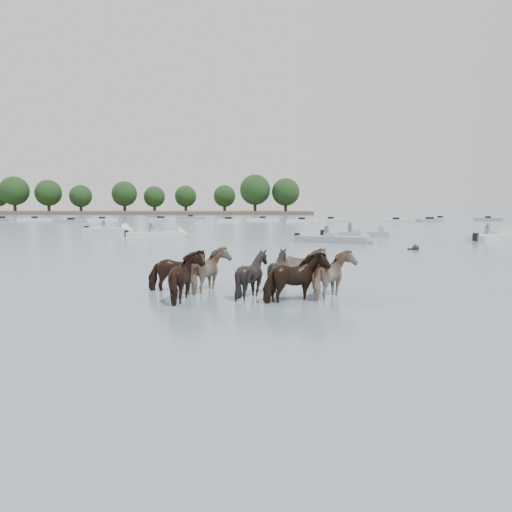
{
  "coord_description": "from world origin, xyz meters",
  "views": [
    {
      "loc": [
        -1.11,
        -16.35,
        2.78
      ],
      "look_at": [
        -1.78,
        0.58,
        1.1
      ],
      "focal_mm": 35.78,
      "sensor_mm": 36.0,
      "label": 1
    }
  ],
  "objects": [
    {
      "name": "pony_herd",
      "position": [
        -1.8,
        -0.5,
        0.58
      ],
      "size": [
        6.79,
        4.51,
        1.68
      ],
      "color": "black",
      "rests_on": "ground"
    },
    {
      "name": "treeline",
      "position": [
        -66.8,
        150.33,
        6.71
      ],
      "size": [
        147.94,
        23.06,
        12.42
      ],
      "color": "#382619",
      "rests_on": "ground"
    },
    {
      "name": "swimming_pony",
      "position": [
        7.63,
        15.99,
        0.1
      ],
      "size": [
        0.72,
        0.44,
        0.44
      ],
      "color": "black",
      "rests_on": "ground"
    },
    {
      "name": "motorboat_d",
      "position": [
        17.04,
        26.3,
        0.22
      ],
      "size": [
        5.36,
        4.99,
        1.92
      ],
      "rotation": [
        0.0,
        0.0,
        0.72
      ],
      "color": "silver",
      "rests_on": "ground"
    },
    {
      "name": "motorboat_f",
      "position": [
        -17.87,
        35.67,
        0.23
      ],
      "size": [
        5.71,
        2.87,
        1.92
      ],
      "rotation": [
        0.0,
        0.0,
        -0.24
      ],
      "color": "silver",
      "rests_on": "ground"
    },
    {
      "name": "shoreline",
      "position": [
        -70.0,
        150.0,
        0.5
      ],
      "size": [
        160.0,
        30.0,
        1.0
      ],
      "primitive_type": "cube",
      "color": "#4C4233",
      "rests_on": "ground"
    },
    {
      "name": "motorboat_c",
      "position": [
        6.67,
        29.5,
        0.22
      ],
      "size": [
        6.58,
        2.77,
        1.92
      ],
      "rotation": [
        0.0,
        0.0,
        0.19
      ],
      "color": "gray",
      "rests_on": "ground"
    },
    {
      "name": "ground",
      "position": [
        0.0,
        0.0,
        0.0
      ],
      "size": [
        400.0,
        400.0,
        0.0
      ],
      "primitive_type": "plane",
      "color": "slate",
      "rests_on": "ground"
    },
    {
      "name": "motorboat_b",
      "position": [
        3.84,
        22.11,
        0.22
      ],
      "size": [
        6.16,
        3.68,
        1.92
      ],
      "rotation": [
        0.0,
        0.0,
        -0.37
      ],
      "color": "gray",
      "rests_on": "ground"
    },
    {
      "name": "motorboat_a",
      "position": [
        -10.92,
        27.95,
        0.23
      ],
      "size": [
        5.64,
        2.67,
        1.92
      ],
      "rotation": [
        0.0,
        0.0,
        0.21
      ],
      "color": "silver",
      "rests_on": "ground"
    },
    {
      "name": "distant_flotilla",
      "position": [
        -0.78,
        73.16,
        0.26
      ],
      "size": [
        107.42,
        27.24,
        0.93
      ],
      "color": "gray",
      "rests_on": "ground"
    }
  ]
}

